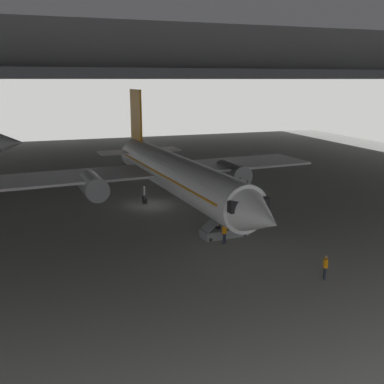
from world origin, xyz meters
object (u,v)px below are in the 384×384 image
(crew_worker_near_nose, at_px, (325,266))
(crew_worker_by_stairs, at_px, (224,232))
(airplane_main, at_px, (173,173))
(boarding_stairs, at_px, (225,227))

(crew_worker_near_nose, relative_size, crew_worker_by_stairs, 0.99)
(airplane_main, height_order, crew_worker_near_nose, airplane_main)
(boarding_stairs, xyz_separation_m, crew_worker_near_nose, (2.80, -9.58, 0.21))
(airplane_main, xyz_separation_m, crew_worker_by_stairs, (0.65, -11.40, -2.46))
(crew_worker_near_nose, height_order, crew_worker_by_stairs, crew_worker_by_stairs)
(airplane_main, relative_size, crew_worker_near_nose, 21.66)
(airplane_main, distance_m, boarding_stairs, 10.26)
(airplane_main, distance_m, crew_worker_by_stairs, 11.68)
(airplane_main, distance_m, crew_worker_near_nose, 19.99)
(airplane_main, bearing_deg, boarding_stairs, -82.18)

